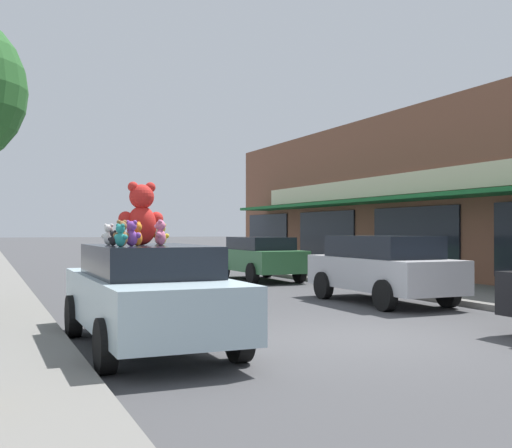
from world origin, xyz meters
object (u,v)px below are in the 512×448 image
Objects in this scene: teddy_bear_giant at (142,215)px; parked_car_far_center at (382,267)px; teddy_bear_purple at (131,234)px; teddy_bear_black at (113,238)px; teddy_bear_brown at (122,234)px; parked_car_far_right at (260,257)px; teddy_bear_yellow at (161,235)px; teddy_bear_orange at (137,234)px; teddy_bear_pink at (160,233)px; teddy_bear_teal at (120,236)px; teddy_bear_white at (109,235)px; plush_art_car at (148,293)px; teddy_bear_cream at (158,236)px.

teddy_bear_giant reaches higher than parked_car_far_center.
teddy_bear_purple is at bearing 62.05° from teddy_bear_giant.
teddy_bear_black is 0.62× the size of teddy_bear_brown.
teddy_bear_black is 0.05× the size of parked_car_far_center.
teddy_bear_black is 0.41m from teddy_bear_brown.
teddy_bear_giant is at bearing -121.63° from parked_car_far_right.
teddy_bear_purple is at bearing 55.90° from teddy_bear_yellow.
teddy_bear_orange is 0.08× the size of parked_car_far_center.
teddy_bear_pink is 0.67m from teddy_bear_brown.
teddy_bear_pink is at bearing -89.47° from teddy_bear_teal.
teddy_bear_orange reaches higher than teddy_bear_white.
parked_car_far_center is (6.08, 3.58, -0.79)m from teddy_bear_pink.
teddy_bear_purple is 0.32m from teddy_bear_teal.
teddy_bear_white is at bearing -119.20° from teddy_bear_brown.
teddy_bear_yellow is 0.89× the size of teddy_bear_brown.
teddy_bear_yellow reaches higher than teddy_bear_teal.
teddy_bear_yellow is at bearing -120.40° from parked_car_far_right.
plush_art_car is 1.11× the size of parked_car_far_right.
teddy_bear_giant is at bearing -64.12° from teddy_bear_teal.
parked_car_far_center is (6.72, 4.03, -0.76)m from teddy_bear_teal.
teddy_bear_pink reaches higher than parked_car_far_center.
teddy_bear_teal is (-0.05, -0.15, -0.02)m from teddy_bear_brown.
teddy_bear_yellow is (0.23, 0.13, 0.82)m from plush_art_car.
teddy_bear_pink is 1.16× the size of teddy_bear_yellow.
teddy_bear_teal is 0.07× the size of parked_car_far_center.
teddy_bear_teal is at bearing -127.82° from plush_art_car.
teddy_bear_cream is at bearing -66.46° from teddy_bear_teal.
teddy_bear_pink is at bearing 161.96° from teddy_bear_white.
teddy_bear_teal reaches higher than parked_car_far_right.
teddy_bear_purple reaches higher than teddy_bear_cream.
teddy_bear_yellow is 0.96m from teddy_bear_brown.
plush_art_car is at bearing -121.03° from parked_car_far_right.
parked_car_far_right is at bearing -56.73° from teddy_bear_cream.
teddy_bear_purple is at bearing -72.71° from teddy_bear_teal.
parked_car_far_center is (6.26, 3.21, -1.05)m from teddy_bear_giant.
teddy_bear_black is 12.43m from parked_car_far_right.
teddy_bear_black is at bearing -83.04° from teddy_bear_orange.
teddy_bear_white is (-0.48, 0.35, 0.82)m from plush_art_car.
teddy_bear_brown is at bearing -121.64° from parked_car_far_right.
teddy_bear_white is (0.02, 0.47, 0.04)m from teddy_bear_black.
teddy_bear_teal is at bearing -32.50° from teddy_bear_pink.
teddy_bear_teal is at bearing 123.07° from teddy_bear_cream.
teddy_bear_pink reaches higher than teddy_bear_black.
teddy_bear_yellow is at bearing -77.71° from teddy_bear_teal.
teddy_bear_teal reaches higher than teddy_bear_cream.
teddy_bear_yellow is (0.28, -0.02, -0.29)m from teddy_bear_giant.
teddy_bear_yellow is 0.94× the size of teddy_bear_orange.
teddy_bear_cream is 0.06× the size of parked_car_far_center.
teddy_bear_teal is 7.87m from parked_car_far_center.
teddy_bear_pink is at bearing -120.00° from parked_car_far_right.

